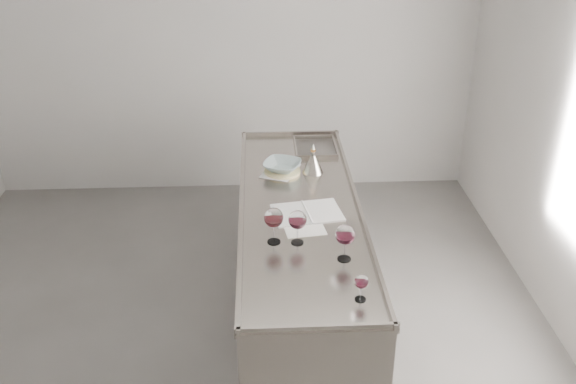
{
  "coord_description": "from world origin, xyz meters",
  "views": [
    {
      "loc": [
        0.25,
        -3.22,
        2.88
      ],
      "look_at": [
        0.43,
        0.36,
        1.02
      ],
      "focal_mm": 40.0,
      "sensor_mm": 36.0,
      "label": 1
    }
  ],
  "objects_px": {
    "notebook": "(307,213)",
    "ceramic_bowl": "(282,166)",
    "wine_glass_middle": "(298,221)",
    "wine_funnel": "(313,164)",
    "wine_glass_small": "(361,282)",
    "wine_glass_left": "(274,219)",
    "wine_glass_right": "(345,235)",
    "counter": "(300,269)"
  },
  "relations": [
    {
      "from": "ceramic_bowl",
      "to": "wine_funnel",
      "type": "bearing_deg",
      "value": -1.34
    },
    {
      "from": "ceramic_bowl",
      "to": "wine_glass_middle",
      "type": "bearing_deg",
      "value": -87.07
    },
    {
      "from": "wine_glass_middle",
      "to": "wine_funnel",
      "type": "distance_m",
      "value": 0.94
    },
    {
      "from": "wine_glass_middle",
      "to": "wine_glass_small",
      "type": "distance_m",
      "value": 0.62
    },
    {
      "from": "counter",
      "to": "wine_funnel",
      "type": "height_order",
      "value": "wine_funnel"
    },
    {
      "from": "wine_glass_middle",
      "to": "wine_glass_right",
      "type": "height_order",
      "value": "wine_glass_right"
    },
    {
      "from": "counter",
      "to": "ceramic_bowl",
      "type": "distance_m",
      "value": 0.73
    },
    {
      "from": "wine_glass_right",
      "to": "wine_funnel",
      "type": "distance_m",
      "value": 1.11
    },
    {
      "from": "wine_glass_small",
      "to": "wine_funnel",
      "type": "height_order",
      "value": "wine_funnel"
    },
    {
      "from": "notebook",
      "to": "wine_funnel",
      "type": "bearing_deg",
      "value": 72.8
    },
    {
      "from": "wine_glass_left",
      "to": "notebook",
      "type": "xyz_separation_m",
      "value": [
        0.21,
        0.32,
        -0.15
      ]
    },
    {
      "from": "wine_glass_left",
      "to": "wine_glass_right",
      "type": "height_order",
      "value": "wine_glass_left"
    },
    {
      "from": "ceramic_bowl",
      "to": "counter",
      "type": "bearing_deg",
      "value": -79.78
    },
    {
      "from": "wine_glass_middle",
      "to": "wine_funnel",
      "type": "xyz_separation_m",
      "value": [
        0.17,
        0.92,
        -0.08
      ]
    },
    {
      "from": "ceramic_bowl",
      "to": "wine_funnel",
      "type": "height_order",
      "value": "wine_funnel"
    },
    {
      "from": "wine_glass_middle",
      "to": "ceramic_bowl",
      "type": "xyz_separation_m",
      "value": [
        -0.05,
        0.93,
        -0.09
      ]
    },
    {
      "from": "counter",
      "to": "wine_glass_middle",
      "type": "distance_m",
      "value": 0.74
    },
    {
      "from": "wine_glass_small",
      "to": "notebook",
      "type": "xyz_separation_m",
      "value": [
        -0.2,
        0.88,
        -0.1
      ]
    },
    {
      "from": "wine_glass_right",
      "to": "notebook",
      "type": "distance_m",
      "value": 0.56
    },
    {
      "from": "wine_glass_small",
      "to": "ceramic_bowl",
      "type": "xyz_separation_m",
      "value": [
        -0.33,
        1.48,
        -0.05
      ]
    },
    {
      "from": "wine_glass_right",
      "to": "ceramic_bowl",
      "type": "xyz_separation_m",
      "value": [
        -0.29,
        1.11,
        -0.1
      ]
    },
    {
      "from": "wine_funnel",
      "to": "wine_glass_small",
      "type": "bearing_deg",
      "value": -85.57
    },
    {
      "from": "notebook",
      "to": "ceramic_bowl",
      "type": "xyz_separation_m",
      "value": [
        -0.13,
        0.59,
        0.05
      ]
    },
    {
      "from": "wine_glass_right",
      "to": "wine_funnel",
      "type": "relative_size",
      "value": 0.98
    },
    {
      "from": "counter",
      "to": "wine_glass_left",
      "type": "distance_m",
      "value": 0.76
    },
    {
      "from": "wine_glass_small",
      "to": "ceramic_bowl",
      "type": "height_order",
      "value": "wine_glass_small"
    },
    {
      "from": "counter",
      "to": "wine_glass_right",
      "type": "bearing_deg",
      "value": -71.5
    },
    {
      "from": "notebook",
      "to": "wine_glass_left",
      "type": "bearing_deg",
      "value": -132.78
    },
    {
      "from": "wine_glass_right",
      "to": "wine_glass_small",
      "type": "relative_size",
      "value": 1.46
    },
    {
      "from": "wine_glass_left",
      "to": "counter",
      "type": "bearing_deg",
      "value": 66.25
    },
    {
      "from": "notebook",
      "to": "ceramic_bowl",
      "type": "bearing_deg",
      "value": 93.25
    },
    {
      "from": "wine_glass_middle",
      "to": "wine_funnel",
      "type": "relative_size",
      "value": 0.95
    },
    {
      "from": "ceramic_bowl",
      "to": "wine_funnel",
      "type": "relative_size",
      "value": 1.17
    },
    {
      "from": "notebook",
      "to": "wine_glass_middle",
      "type": "bearing_deg",
      "value": -112.68
    },
    {
      "from": "wine_glass_left",
      "to": "wine_glass_small",
      "type": "distance_m",
      "value": 0.7
    },
    {
      "from": "wine_glass_left",
      "to": "ceramic_bowl",
      "type": "relative_size",
      "value": 0.86
    },
    {
      "from": "counter",
      "to": "wine_glass_right",
      "type": "height_order",
      "value": "wine_glass_right"
    },
    {
      "from": "wine_glass_middle",
      "to": "wine_glass_small",
      "type": "bearing_deg",
      "value": -62.91
    },
    {
      "from": "wine_glass_small",
      "to": "wine_funnel",
      "type": "relative_size",
      "value": 0.67
    },
    {
      "from": "wine_glass_middle",
      "to": "ceramic_bowl",
      "type": "relative_size",
      "value": 0.81
    },
    {
      "from": "wine_glass_right",
      "to": "ceramic_bowl",
      "type": "height_order",
      "value": "wine_glass_right"
    },
    {
      "from": "wine_glass_middle",
      "to": "ceramic_bowl",
      "type": "distance_m",
      "value": 0.94
    }
  ]
}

